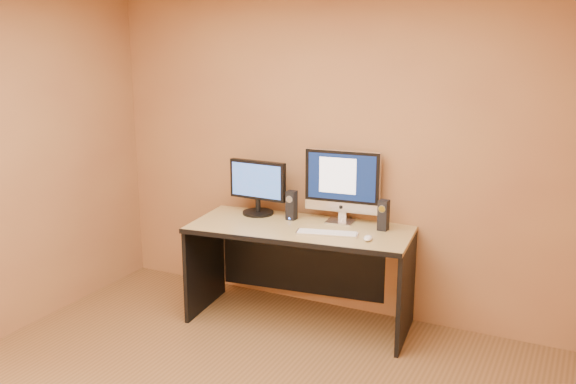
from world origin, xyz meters
name	(u,v)px	position (x,y,z in m)	size (l,w,h in m)	color
walls	(192,215)	(0.00, 0.00, 1.30)	(4.00, 4.00, 2.60)	#A07040
desk	(300,275)	(-0.10, 1.59, 0.39)	(1.70, 0.74, 0.79)	tan
imac	(341,186)	(0.12, 1.85, 1.08)	(0.61, 0.22, 0.58)	silver
second_monitor	(258,188)	(-0.57, 1.76, 1.01)	(0.51, 0.26, 0.45)	black
speaker_left	(292,205)	(-0.25, 1.74, 0.90)	(0.07, 0.08, 0.23)	black
speaker_right	(383,215)	(0.49, 1.79, 0.90)	(0.07, 0.08, 0.23)	black
keyboard	(327,233)	(0.15, 1.51, 0.80)	(0.46, 0.12, 0.02)	silver
mouse	(368,238)	(0.47, 1.50, 0.81)	(0.06, 0.11, 0.04)	white
cable_a	(351,220)	(0.19, 1.91, 0.79)	(0.01, 0.01, 0.23)	black
cable_b	(337,218)	(0.06, 1.92, 0.79)	(0.01, 0.01, 0.19)	black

